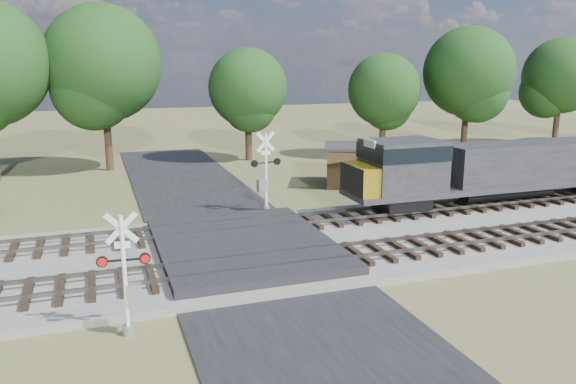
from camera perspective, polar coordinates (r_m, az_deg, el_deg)
name	(u,v)px	position (r m, az deg, el deg)	size (l,w,h in m)	color
ground	(247,258)	(23.16, -4.16, -6.70)	(160.00, 160.00, 0.00)	#4B542C
ballast_bed	(449,228)	(27.69, 16.00, -3.54)	(140.00, 10.00, 0.30)	gray
road	(247,257)	(23.15, -4.16, -6.60)	(7.00, 60.00, 0.08)	black
crossing_panel	(244,247)	(23.52, -4.49, -5.58)	(7.00, 9.00, 0.62)	#262628
track_near	(337,255)	(22.23, 5.03, -6.44)	(140.00, 2.60, 0.33)	black
track_far	(294,222)	(26.65, 0.64, -3.08)	(140.00, 2.60, 0.33)	black
crossing_signal_near	(128,285)	(17.01, -15.93, -9.04)	(1.51, 0.34, 3.74)	silver
crossing_signal_far	(265,179)	(29.69, -2.40, 1.33)	(1.73, 0.47, 4.32)	silver
equipment_shed	(354,165)	(36.74, 6.76, 2.79)	(5.10, 5.10, 2.64)	#472F1E
treeline	(234,77)	(43.23, -5.52, 11.56)	(81.91, 10.49, 11.95)	black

